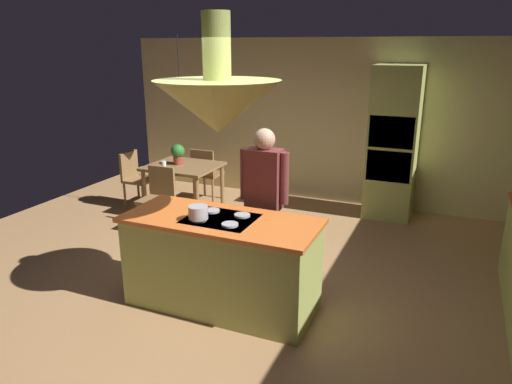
{
  "coord_description": "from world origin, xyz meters",
  "views": [
    {
      "loc": [
        1.91,
        -3.83,
        2.44
      ],
      "look_at": [
        0.1,
        0.4,
        1.0
      ],
      "focal_mm": 33.09,
      "sensor_mm": 36.0,
      "label": 1
    }
  ],
  "objects_px": {
    "dining_table": "(183,172)",
    "person_at_island": "(264,196)",
    "chair_by_back_wall": "(206,171)",
    "chair_at_corner": "(135,176)",
    "cup_on_table": "(164,164)",
    "oven_tower": "(393,143)",
    "cooking_pot_on_cooktop": "(198,212)",
    "kitchen_island": "(222,262)",
    "chair_facing_island": "(158,194)",
    "potted_plant_on_table": "(178,153)"
  },
  "relations": [
    {
      "from": "dining_table",
      "to": "person_at_island",
      "type": "distance_m",
      "value": 2.37
    },
    {
      "from": "person_at_island",
      "to": "chair_by_back_wall",
      "type": "relative_size",
      "value": 1.9
    },
    {
      "from": "chair_at_corner",
      "to": "cup_on_table",
      "type": "distance_m",
      "value": 0.78
    },
    {
      "from": "person_at_island",
      "to": "chair_at_corner",
      "type": "height_order",
      "value": "person_at_island"
    },
    {
      "from": "dining_table",
      "to": "chair_at_corner",
      "type": "height_order",
      "value": "chair_at_corner"
    },
    {
      "from": "oven_tower",
      "to": "dining_table",
      "type": "relative_size",
      "value": 2.19
    },
    {
      "from": "oven_tower",
      "to": "cooking_pot_on_cooktop",
      "type": "distance_m",
      "value": 3.6
    },
    {
      "from": "oven_tower",
      "to": "chair_at_corner",
      "type": "relative_size",
      "value": 2.51
    },
    {
      "from": "dining_table",
      "to": "person_at_island",
      "type": "xyz_separation_m",
      "value": [
        1.86,
        -1.43,
        0.29
      ]
    },
    {
      "from": "kitchen_island",
      "to": "chair_by_back_wall",
      "type": "bearing_deg",
      "value": 121.64
    },
    {
      "from": "chair_by_back_wall",
      "to": "cooking_pot_on_cooktop",
      "type": "height_order",
      "value": "cooking_pot_on_cooktop"
    },
    {
      "from": "chair_facing_island",
      "to": "cooking_pot_on_cooktop",
      "type": "height_order",
      "value": "cooking_pot_on_cooktop"
    },
    {
      "from": "oven_tower",
      "to": "person_at_island",
      "type": "bearing_deg",
      "value": -109.99
    },
    {
      "from": "chair_by_back_wall",
      "to": "dining_table",
      "type": "bearing_deg",
      "value": 90.0
    },
    {
      "from": "oven_tower",
      "to": "chair_at_corner",
      "type": "height_order",
      "value": "oven_tower"
    },
    {
      "from": "oven_tower",
      "to": "dining_table",
      "type": "height_order",
      "value": "oven_tower"
    },
    {
      "from": "oven_tower",
      "to": "chair_by_back_wall",
      "type": "height_order",
      "value": "oven_tower"
    },
    {
      "from": "cup_on_table",
      "to": "oven_tower",
      "type": "bearing_deg",
      "value": 24.51
    },
    {
      "from": "oven_tower",
      "to": "dining_table",
      "type": "distance_m",
      "value": 3.06
    },
    {
      "from": "cooking_pot_on_cooktop",
      "to": "kitchen_island",
      "type": "bearing_deg",
      "value": 39.09
    },
    {
      "from": "dining_table",
      "to": "person_at_island",
      "type": "height_order",
      "value": "person_at_island"
    },
    {
      "from": "chair_facing_island",
      "to": "chair_by_back_wall",
      "type": "xyz_separation_m",
      "value": [
        0.0,
        1.32,
        0.0
      ]
    },
    {
      "from": "kitchen_island",
      "to": "dining_table",
      "type": "xyz_separation_m",
      "value": [
        -1.7,
        2.1,
        0.2
      ]
    },
    {
      "from": "person_at_island",
      "to": "cooking_pot_on_cooktop",
      "type": "height_order",
      "value": "person_at_island"
    },
    {
      "from": "potted_plant_on_table",
      "to": "cup_on_table",
      "type": "height_order",
      "value": "potted_plant_on_table"
    },
    {
      "from": "cooking_pot_on_cooktop",
      "to": "potted_plant_on_table",
      "type": "bearing_deg",
      "value": 126.01
    },
    {
      "from": "dining_table",
      "to": "cup_on_table",
      "type": "bearing_deg",
      "value": -130.53
    },
    {
      "from": "kitchen_island",
      "to": "dining_table",
      "type": "relative_size",
      "value": 1.85
    },
    {
      "from": "dining_table",
      "to": "chair_by_back_wall",
      "type": "xyz_separation_m",
      "value": [
        0.0,
        0.66,
        -0.15
      ]
    },
    {
      "from": "person_at_island",
      "to": "cup_on_table",
      "type": "distance_m",
      "value": 2.39
    },
    {
      "from": "dining_table",
      "to": "potted_plant_on_table",
      "type": "relative_size",
      "value": 3.32
    },
    {
      "from": "chair_by_back_wall",
      "to": "potted_plant_on_table",
      "type": "relative_size",
      "value": 2.9
    },
    {
      "from": "kitchen_island",
      "to": "chair_by_back_wall",
      "type": "relative_size",
      "value": 2.12
    },
    {
      "from": "chair_at_corner",
      "to": "potted_plant_on_table",
      "type": "bearing_deg",
      "value": -89.63
    },
    {
      "from": "chair_facing_island",
      "to": "person_at_island",
      "type": "bearing_deg",
      "value": -22.6
    },
    {
      "from": "chair_by_back_wall",
      "to": "chair_at_corner",
      "type": "distance_m",
      "value": 1.1
    },
    {
      "from": "chair_at_corner",
      "to": "chair_by_back_wall",
      "type": "bearing_deg",
      "value": -53.09
    },
    {
      "from": "oven_tower",
      "to": "cup_on_table",
      "type": "distance_m",
      "value": 3.3
    },
    {
      "from": "chair_at_corner",
      "to": "chair_facing_island",
      "type": "bearing_deg",
      "value": -126.91
    },
    {
      "from": "chair_at_corner",
      "to": "cup_on_table",
      "type": "relative_size",
      "value": 9.67
    },
    {
      "from": "kitchen_island",
      "to": "dining_table",
      "type": "bearing_deg",
      "value": 128.99
    },
    {
      "from": "chair_by_back_wall",
      "to": "cooking_pot_on_cooktop",
      "type": "xyz_separation_m",
      "value": [
        1.54,
        -2.89,
        0.48
      ]
    },
    {
      "from": "dining_table",
      "to": "chair_by_back_wall",
      "type": "relative_size",
      "value": 1.15
    },
    {
      "from": "cooking_pot_on_cooktop",
      "to": "person_at_island",
      "type": "bearing_deg",
      "value": 67.95
    },
    {
      "from": "oven_tower",
      "to": "dining_table",
      "type": "bearing_deg",
      "value": -157.79
    },
    {
      "from": "person_at_island",
      "to": "chair_facing_island",
      "type": "distance_m",
      "value": 2.07
    },
    {
      "from": "person_at_island",
      "to": "potted_plant_on_table",
      "type": "relative_size",
      "value": 5.5
    },
    {
      "from": "dining_table",
      "to": "chair_facing_island",
      "type": "relative_size",
      "value": 1.15
    },
    {
      "from": "chair_facing_island",
      "to": "potted_plant_on_table",
      "type": "distance_m",
      "value": 0.79
    },
    {
      "from": "oven_tower",
      "to": "chair_by_back_wall",
      "type": "bearing_deg",
      "value": -170.19
    }
  ]
}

